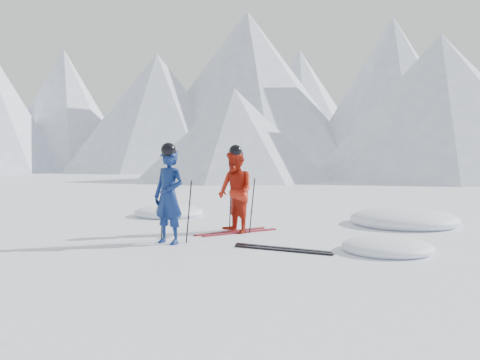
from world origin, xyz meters
The scene contains 12 objects.
ground centered at (0.00, 0.00, 0.00)m, with size 160.00×160.00×0.00m, color white.
skier_blue centered at (-2.62, -0.61, 0.84)m, with size 0.61×0.40×1.67m, color navy.
skier_red centered at (-2.33, 1.06, 0.83)m, with size 0.81×0.63×1.66m, color #AE1F0D.
pole_blue_left centered at (-2.92, -0.46, 0.56)m, with size 0.02×0.02×1.12m, color black.
pole_blue_right centered at (-2.37, -0.36, 0.56)m, with size 0.02×0.02×1.12m, color black.
pole_red_left centered at (-2.63, 1.31, 0.55)m, with size 0.02×0.02×1.11m, color black.
pole_red_right centered at (-2.03, 1.21, 0.55)m, with size 0.02×0.02×1.11m, color black.
ski_worn_left centered at (-2.45, 1.06, 0.01)m, with size 0.09×1.70×0.03m, color black.
ski_worn_right centered at (-2.21, 1.06, 0.01)m, with size 0.09×1.70×0.03m, color black.
ski_loose_a centered at (-0.71, 0.06, 0.01)m, with size 0.09×1.70×0.03m, color black.
ski_loose_b centered at (-0.61, -0.09, 0.01)m, with size 0.09×1.70×0.03m, color black.
snow_lumps centered at (-1.08, 3.21, 0.00)m, with size 7.74×5.21×0.52m.
Camera 1 is at (3.39, -7.30, 1.59)m, focal length 38.00 mm.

